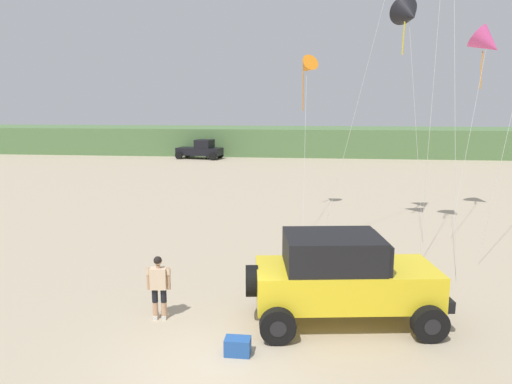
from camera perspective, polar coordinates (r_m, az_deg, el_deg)
ground_plane at (r=10.37m, az=-5.85°, el=-20.53°), size 220.00×220.00×0.00m
dune_ridge at (r=53.73m, az=8.62°, el=6.23°), size 90.00×9.86×2.94m
jeep at (r=11.84m, az=10.61°, el=-10.16°), size 4.98×2.96×2.26m
person_watching at (r=12.14m, az=-11.85°, el=-11.01°), size 0.62×0.34×1.67m
cooler_box at (r=10.65m, az=-2.27°, el=-18.41°), size 0.56×0.36×0.38m
distant_pickup at (r=48.38m, az=-6.81°, el=5.19°), size 4.85×3.07×1.98m
kite_black_sled at (r=24.54m, az=26.52°, el=16.06°), size 3.17×4.96×9.02m
kite_orange_streamer at (r=23.14m, az=6.24°, el=14.99°), size 1.39×5.87×7.80m
kite_green_box at (r=20.35m, az=18.25°, el=20.03°), size 1.77×2.19×9.70m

